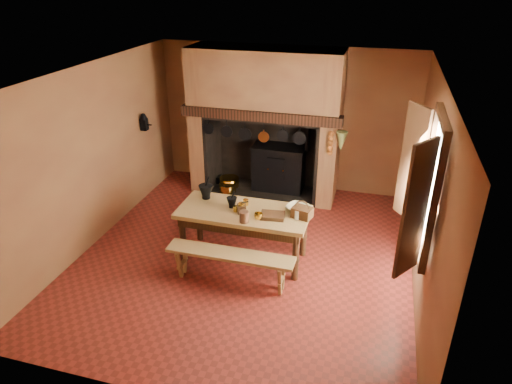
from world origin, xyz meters
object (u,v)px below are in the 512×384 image
bench_front (230,261)px  wicker_basket (302,212)px  coffee_grinder (242,208)px  work_table (244,218)px  iron_range (279,167)px  mixing_bowl (298,208)px

bench_front → wicker_basket: wicker_basket is taller
coffee_grinder → bench_front: bearing=-111.5°
work_table → coffee_grinder: 0.22m
iron_range → work_table: 2.52m
work_table → bench_front: work_table is taller
work_table → wicker_basket: 0.90m
work_table → bench_front: bearing=-90.0°
mixing_bowl → iron_range: bearing=109.2°
bench_front → coffee_grinder: coffee_grinder is taller
iron_range → mixing_bowl: size_ratio=4.82×
iron_range → work_table: size_ratio=0.83×
bench_front → mixing_bowl: bearing=47.7°
iron_range → coffee_grinder: size_ratio=8.17×
bench_front → coffee_grinder: size_ratio=9.28×
coffee_grinder → iron_range: bearing=68.5°
bench_front → coffee_grinder: (-0.01, 0.58, 0.53)m
iron_range → coffee_grinder: bearing=-89.4°
iron_range → wicker_basket: 2.68m
coffee_grinder → mixing_bowl: bearing=-2.8°
wicker_basket → work_table: bearing=-162.7°
work_table → coffee_grinder: coffee_grinder is taller
iron_range → wicker_basket: size_ratio=4.99×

